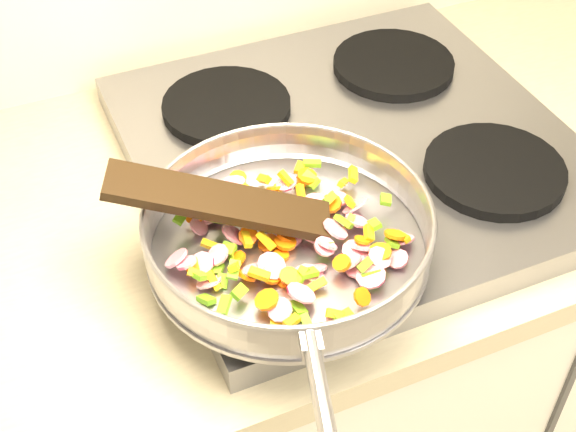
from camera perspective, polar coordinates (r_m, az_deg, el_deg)
name	(u,v)px	position (r m, az deg, el deg)	size (l,w,h in m)	color
cooktop	(353,152)	(1.15, 4.66, 4.55)	(0.60, 0.60, 0.04)	#939399
grate_fl	(305,228)	(0.99, 1.19, -0.87)	(0.19, 0.19, 0.02)	black
grate_fr	(495,170)	(1.11, 14.48, 3.18)	(0.19, 0.19, 0.02)	black
grate_bl	(227,106)	(1.19, -4.39, 7.80)	(0.19, 0.19, 0.02)	black
grate_br	(394,64)	(1.29, 7.52, 10.64)	(0.19, 0.19, 0.02)	black
saute_pan	(288,231)	(0.93, 0.01, -1.04)	(0.38, 0.54, 0.06)	#9E9EA5
vegetable_heap	(292,240)	(0.94, 0.29, -1.72)	(0.30, 0.30, 0.05)	#60A61A
wooden_spatula	(219,201)	(0.93, -4.90, 1.06)	(0.27, 0.06, 0.01)	black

